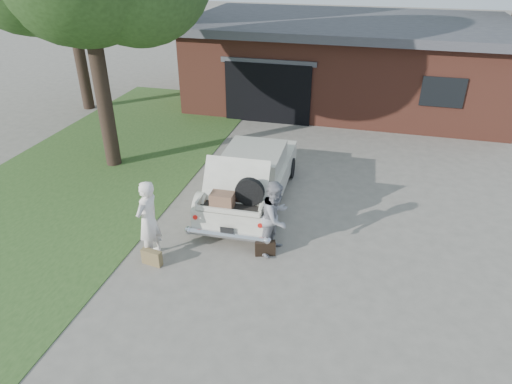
# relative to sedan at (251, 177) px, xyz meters

# --- Properties ---
(ground) EXTENTS (90.00, 90.00, 0.00)m
(ground) POSITION_rel_sedan_xyz_m (0.52, -2.07, -0.67)
(ground) COLOR gray
(ground) RESTS_ON ground
(grass_strip) EXTENTS (6.00, 16.00, 0.02)m
(grass_strip) POSITION_rel_sedan_xyz_m (-4.98, 0.93, -0.66)
(grass_strip) COLOR #2D4C1E
(grass_strip) RESTS_ON ground
(house) EXTENTS (12.80, 7.80, 3.30)m
(house) POSITION_rel_sedan_xyz_m (1.50, 9.40, 1.00)
(house) COLOR brown
(house) RESTS_ON ground
(sedan) EXTENTS (1.92, 4.63, 1.75)m
(sedan) POSITION_rel_sedan_xyz_m (0.00, 0.00, 0.00)
(sedan) COLOR white
(sedan) RESTS_ON ground
(woman_left) EXTENTS (0.53, 0.72, 1.80)m
(woman_left) POSITION_rel_sedan_xyz_m (-1.45, -2.87, 0.22)
(woman_left) COLOR white
(woman_left) RESTS_ON ground
(woman_right) EXTENTS (0.87, 0.98, 1.70)m
(woman_right) POSITION_rel_sedan_xyz_m (1.10, -2.01, 0.17)
(woman_right) COLOR gray
(woman_right) RESTS_ON ground
(suitcase_left) EXTENTS (0.46, 0.21, 0.35)m
(suitcase_left) POSITION_rel_sedan_xyz_m (-1.31, -3.16, -0.50)
(suitcase_left) COLOR olive
(suitcase_left) RESTS_ON ground
(suitcase_right) EXTENTS (0.46, 0.28, 0.34)m
(suitcase_right) POSITION_rel_sedan_xyz_m (0.93, -2.24, -0.50)
(suitcase_right) COLOR black
(suitcase_right) RESTS_ON ground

